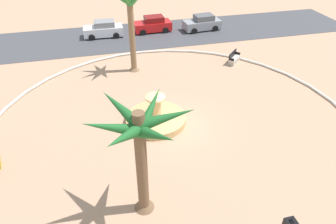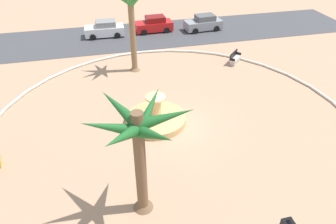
{
  "view_description": "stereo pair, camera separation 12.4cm",
  "coord_description": "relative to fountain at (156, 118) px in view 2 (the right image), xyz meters",
  "views": [
    {
      "loc": [
        -4.1,
        -15.2,
        12.0
      ],
      "look_at": [
        -0.3,
        0.2,
        1.0
      ],
      "focal_mm": 33.05,
      "sensor_mm": 36.0,
      "label": 1
    },
    {
      "loc": [
        -3.98,
        -15.23,
        12.0
      ],
      "look_at": [
        -0.3,
        0.2,
        1.0
      ],
      "focal_mm": 33.05,
      "sensor_mm": 36.0,
      "label": 2
    }
  ],
  "objects": [
    {
      "name": "plaza_curb",
      "position": [
        0.99,
        -0.68,
        -0.19
      ],
      "size": [
        23.55,
        23.55,
        0.2
      ],
      "primitive_type": "torus",
      "color": "silver",
      "rests_on": "ground"
    },
    {
      "name": "parked_car_leftmost",
      "position": [
        -2.13,
        16.06,
        0.49
      ],
      "size": [
        4.04,
        2.0,
        1.67
      ],
      "color": "silver",
      "rests_on": "ground"
    },
    {
      "name": "street_asphalt",
      "position": [
        0.99,
        15.49,
        -0.28
      ],
      "size": [
        48.0,
        8.0,
        0.03
      ],
      "primitive_type": "cube",
      "color": "#424247",
      "rests_on": "ground"
    },
    {
      "name": "fountain",
      "position": [
        0.0,
        0.0,
        0.0
      ],
      "size": [
        3.88,
        3.88,
        1.96
      ],
      "color": "tan",
      "rests_on": "ground"
    },
    {
      "name": "bench_west",
      "position": [
        8.53,
        7.0,
        0.05
      ],
      "size": [
        1.48,
        1.49,
        1.0
      ],
      "color": "beige",
      "rests_on": "ground"
    },
    {
      "name": "palm_tree_by_curb",
      "position": [
        -1.95,
        -6.5,
        3.88
      ],
      "size": [
        4.46,
        4.14,
        5.7
      ],
      "color": "brown",
      "rests_on": "ground"
    },
    {
      "name": "ground_plane",
      "position": [
        0.99,
        -0.68,
        -0.29
      ],
      "size": [
        80.0,
        80.0,
        0.0
      ],
      "primitive_type": "plane",
      "color": "tan"
    },
    {
      "name": "palm_tree_near_fountain",
      "position": [
        -0.25,
        7.66,
        4.59
      ],
      "size": [
        3.27,
        3.29,
        6.67
      ],
      "color": "brown",
      "rests_on": "ground"
    },
    {
      "name": "parked_car_second",
      "position": [
        3.12,
        16.28,
        0.49
      ],
      "size": [
        4.06,
        2.03,
        1.67
      ],
      "color": "red",
      "rests_on": "ground"
    },
    {
      "name": "parked_car_third",
      "position": [
        8.48,
        15.48,
        0.49
      ],
      "size": [
        4.12,
        2.16,
        1.67
      ],
      "color": "gray",
      "rests_on": "ground"
    }
  ]
}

